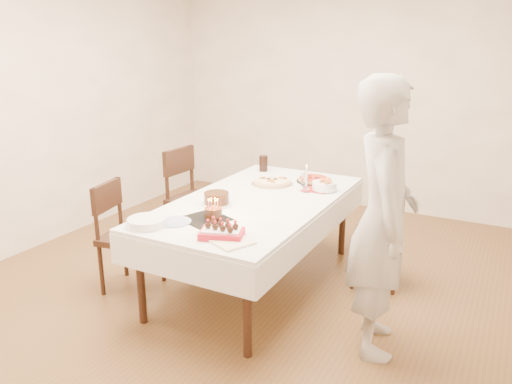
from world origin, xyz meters
The scene contains 22 objects.
floor centered at (0.00, 0.00, 0.00)m, with size 5.00×5.00×0.00m, color brown.
wall_back centered at (0.00, 2.50, 1.35)m, with size 4.50×0.04×2.70m, color white.
wall_left centered at (-2.25, 0.00, 1.35)m, with size 0.04×5.00×2.70m, color white.
dining_table centered at (0.09, 0.01, 0.38)m, with size 1.14×2.14×0.75m, color white.
chair_right_savory centered at (0.98, 0.49, 0.42)m, with size 0.43×0.43×0.83m, color black, non-canonical shape.
chair_left_savory centered at (-0.77, 0.41, 0.50)m, with size 0.51×0.51×1.01m, color black, non-canonical shape.
chair_left_dessert centered at (-0.77, -0.55, 0.46)m, with size 0.47×0.47×0.91m, color black, non-canonical shape.
person centered at (1.23, -0.41, 0.90)m, with size 0.66×0.43×1.81m, color #B2ACA7.
pizza_white centered at (0.01, 0.47, 0.77)m, with size 0.38×0.38×0.04m, color beige.
pizza_pepperoni centered at (0.30, 0.73, 0.77)m, with size 0.30×0.30×0.04m, color red.
red_placemat centered at (0.42, 0.51, 0.75)m, with size 0.23×0.23×0.01m, color #B21E1E.
pasta_bowl centered at (0.49, 0.51, 0.79)m, with size 0.21×0.21×0.07m, color white.
taper_candle centered at (0.37, 0.39, 0.87)m, with size 0.05×0.05×0.25m, color white.
shaker_pair centered at (0.28, 0.55, 0.81)m, with size 0.09×0.09×0.11m, color white, non-canonical shape.
cola_glass centered at (-0.28, 0.87, 0.83)m, with size 0.08×0.08×0.16m, color black.
layer_cake centered at (-0.12, -0.26, 0.80)m, with size 0.25×0.25×0.10m, color #381D0E.
cake_board centered at (-0.02, -0.58, 0.75)m, with size 0.31×0.31×0.01m, color black.
birthday_cake centered at (0.04, -0.55, 0.83)m, with size 0.13×0.13×0.14m, color #3E1F11.
strawberry_box centered at (0.28, -0.82, 0.79)m, with size 0.28×0.19×0.07m, color red, non-canonical shape.
box_lid centered at (0.33, -0.84, 0.75)m, with size 0.34×0.23×0.03m, color beige.
plate_stack centered at (-0.30, -0.88, 0.78)m, with size 0.27×0.27×0.06m, color white.
china_plate centered at (-0.17, -0.74, 0.75)m, with size 0.23×0.23×0.01m, color white.
Camera 1 is at (1.92, -3.41, 1.99)m, focal length 35.00 mm.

